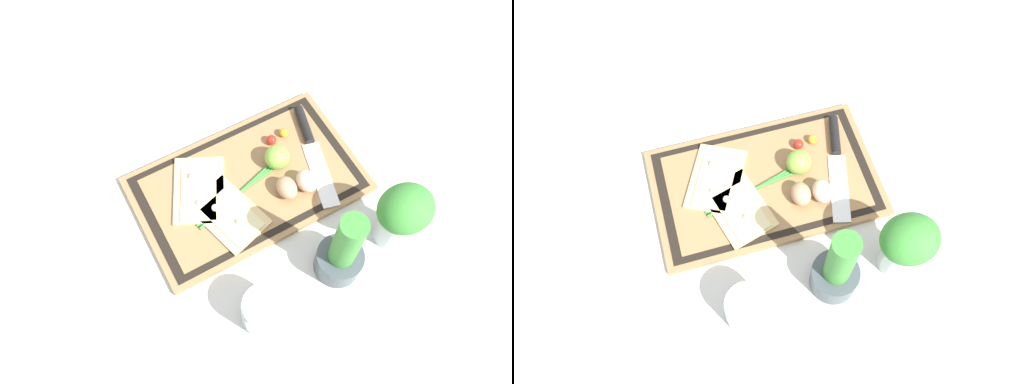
% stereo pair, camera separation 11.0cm
% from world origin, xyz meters
% --- Properties ---
extents(ground_plane, '(6.00, 6.00, 0.00)m').
position_xyz_m(ground_plane, '(0.00, 0.00, 0.00)').
color(ground_plane, silver).
extents(cutting_board, '(0.51, 0.31, 0.02)m').
position_xyz_m(cutting_board, '(0.00, 0.00, 0.01)').
color(cutting_board, '#997047').
rests_on(cutting_board, ground_plane).
extents(pizza_slice_near, '(0.17, 0.20, 0.02)m').
position_xyz_m(pizza_slice_near, '(0.11, -0.03, 0.02)').
color(pizza_slice_near, '#DBBC7F').
rests_on(pizza_slice_near, cutting_board).
extents(pizza_slice_far, '(0.15, 0.19, 0.02)m').
position_xyz_m(pizza_slice_far, '(0.08, 0.05, 0.02)').
color(pizza_slice_far, '#DBBC7F').
rests_on(pizza_slice_far, cutting_board).
extents(knife, '(0.10, 0.27, 0.02)m').
position_xyz_m(knife, '(-0.18, -0.03, 0.03)').
color(knife, silver).
rests_on(knife, cutting_board).
extents(egg_brown, '(0.04, 0.06, 0.04)m').
position_xyz_m(egg_brown, '(-0.06, 0.06, 0.04)').
color(egg_brown, tan).
rests_on(egg_brown, cutting_board).
extents(egg_pink, '(0.04, 0.06, 0.04)m').
position_xyz_m(egg_pink, '(-0.11, 0.07, 0.04)').
color(egg_pink, beige).
rests_on(egg_pink, cutting_board).
extents(lime, '(0.06, 0.06, 0.06)m').
position_xyz_m(lime, '(-0.08, -0.01, 0.05)').
color(lime, '#7FB742').
rests_on(lime, cutting_board).
extents(cherry_tomato_red, '(0.02, 0.02, 0.02)m').
position_xyz_m(cherry_tomato_red, '(-0.10, -0.07, 0.03)').
color(cherry_tomato_red, red).
rests_on(cherry_tomato_red, cutting_board).
extents(cherry_tomato_yellow, '(0.02, 0.02, 0.02)m').
position_xyz_m(cherry_tomato_yellow, '(-0.14, -0.07, 0.03)').
color(cherry_tomato_yellow, gold).
rests_on(cherry_tomato_yellow, cutting_board).
extents(scallion_bunch, '(0.26, 0.08, 0.01)m').
position_xyz_m(scallion_bunch, '(0.02, 0.01, 0.02)').
color(scallion_bunch, '#388433').
rests_on(scallion_bunch, cutting_board).
extents(herb_pot, '(0.10, 0.10, 0.23)m').
position_xyz_m(herb_pot, '(-0.07, 0.26, 0.08)').
color(herb_pot, '#3D474C').
rests_on(herb_pot, ground_plane).
extents(sauce_jar, '(0.09, 0.09, 0.09)m').
position_xyz_m(sauce_jar, '(0.11, 0.28, 0.04)').
color(sauce_jar, silver).
rests_on(sauce_jar, ground_plane).
extents(herb_glass, '(0.12, 0.10, 0.19)m').
position_xyz_m(herb_glass, '(-0.21, 0.26, 0.11)').
color(herb_glass, silver).
rests_on(herb_glass, ground_plane).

